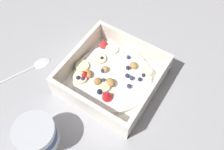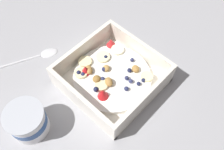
{
  "view_description": "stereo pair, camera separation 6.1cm",
  "coord_description": "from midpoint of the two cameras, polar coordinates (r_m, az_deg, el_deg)",
  "views": [
    {
      "loc": [
        -0.17,
        0.29,
        0.55
      ],
      "look_at": [
        0.0,
        0.02,
        0.03
      ],
      "focal_mm": 39.71,
      "sensor_mm": 36.0,
      "label": 1
    },
    {
      "loc": [
        -0.22,
        0.25,
        0.55
      ],
      "look_at": [
        0.0,
        0.02,
        0.03
      ],
      "focal_mm": 39.71,
      "sensor_mm": 36.0,
      "label": 2
    }
  ],
  "objects": [
    {
      "name": "ground_plane",
      "position": [
        0.64,
        -1.79,
        -0.5
      ],
      "size": [
        2.4,
        2.4,
        0.0
      ],
      "primitive_type": "plane",
      "color": "#9E9EA3"
    },
    {
      "name": "yogurt_cup",
      "position": [
        0.57,
        -19.92,
        -13.25
      ],
      "size": [
        0.09,
        0.09,
        0.07
      ],
      "color": "white",
      "rests_on": "ground"
    },
    {
      "name": "fruit_bowl",
      "position": [
        0.62,
        -2.97,
        -0.65
      ],
      "size": [
        0.22,
        0.22,
        0.07
      ],
      "color": "white",
      "rests_on": "ground"
    },
    {
      "name": "spoon",
      "position": [
        0.7,
        -20.22,
        1.66
      ],
      "size": [
        0.09,
        0.17,
        0.01
      ],
      "color": "silver",
      "rests_on": "ground"
    }
  ]
}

